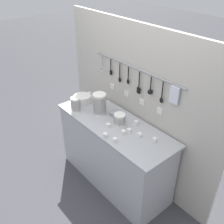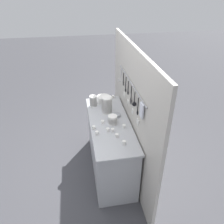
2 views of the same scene
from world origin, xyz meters
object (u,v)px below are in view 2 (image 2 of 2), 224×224
object	(u,v)px
steel_mixing_bowl	(116,115)
cup_front_right	(124,143)
cup_mid_row	(117,135)
bowl_stack_back_corner	(113,120)
cup_edge_far	(103,122)
bowl_stack_nested_right	(107,105)
plate_stack	(103,99)
cup_back_right	(97,133)
cup_beside_plates	(108,130)
cup_edge_near	(94,128)
bowl_stack_wide_centre	(93,101)
cup_front_left	(124,126)
cup_centre	(113,97)
cup_by_caddy	(113,130)

from	to	relation	value
steel_mixing_bowl	cup_front_right	distance (m)	0.66
cup_mid_row	cup_front_right	size ratio (longest dim) A/B	1.00
bowl_stack_back_corner	cup_edge_far	xyz separation A→B (m)	(-0.03, -0.14, -0.04)
bowl_stack_nested_right	plate_stack	world-z (taller)	bowl_stack_nested_right
steel_mixing_bowl	cup_front_right	bearing A→B (deg)	-2.71
cup_mid_row	cup_back_right	size ratio (longest dim) A/B	1.00
cup_beside_plates	steel_mixing_bowl	bearing A→B (deg)	152.07
cup_edge_near	cup_beside_plates	xyz separation A→B (m)	(0.09, 0.18, 0.00)
plate_stack	bowl_stack_wide_centre	bearing A→B (deg)	-54.54
cup_edge_near	cup_front_left	xyz separation A→B (m)	(0.04, 0.42, 0.00)
steel_mixing_bowl	cup_beside_plates	xyz separation A→B (m)	(0.36, -0.19, 0.00)
cup_centre	cup_beside_plates	bearing A→B (deg)	-14.47
cup_edge_far	cup_front_right	size ratio (longest dim) A/B	1.00
bowl_stack_nested_right	plate_stack	distance (m)	0.37
bowl_stack_wide_centre	cup_back_right	bearing A→B (deg)	-2.38
cup_edge_far	bowl_stack_wide_centre	bearing A→B (deg)	-171.29
bowl_stack_nested_right	cup_by_caddy	xyz separation A→B (m)	(0.51, 0.00, -0.11)
cup_mid_row	cup_beside_plates	xyz separation A→B (m)	(-0.14, -0.10, 0.00)
steel_mixing_bowl	cup_edge_near	world-z (taller)	cup_edge_near
cup_front_right	bowl_stack_wide_centre	bearing A→B (deg)	-164.81
bowl_stack_back_corner	steel_mixing_bowl	bearing A→B (deg)	153.86
cup_by_caddy	bowl_stack_nested_right	bearing A→B (deg)	-179.83
cup_back_right	cup_mid_row	bearing A→B (deg)	68.05
cup_mid_row	cup_centre	distance (m)	1.11
bowl_stack_wide_centre	bowl_stack_nested_right	xyz separation A→B (m)	(0.23, 0.19, 0.04)
plate_stack	cup_mid_row	world-z (taller)	plate_stack
bowl_stack_wide_centre	cup_by_caddy	bearing A→B (deg)	14.12
cup_edge_near	cup_by_caddy	bearing A→B (deg)	67.31
cup_by_caddy	cup_back_right	distance (m)	0.22
bowl_stack_nested_right	cup_by_caddy	world-z (taller)	bowl_stack_nested_right
cup_by_caddy	cup_front_left	size ratio (longest dim) A/B	1.00
cup_mid_row	cup_front_right	xyz separation A→B (m)	(0.16, 0.06, 0.00)
bowl_stack_back_corner	bowl_stack_nested_right	bearing A→B (deg)	-173.89
cup_centre	cup_front_right	xyz separation A→B (m)	(1.25, -0.09, 0.00)
bowl_stack_back_corner	cup_front_right	bearing A→B (deg)	7.10
bowl_stack_back_corner	cup_front_left	size ratio (longest dim) A/B	2.78
cup_front_left	cup_edge_far	bearing A→B (deg)	-119.75
steel_mixing_bowl	cup_edge_far	size ratio (longest dim) A/B	2.65
bowl_stack_wide_centre	cup_mid_row	xyz separation A→B (m)	(0.87, 0.22, -0.07)
cup_edge_far	cup_edge_near	bearing A→B (deg)	-49.94
bowl_stack_back_corner	steel_mixing_bowl	xyz separation A→B (m)	(-0.18, 0.09, -0.04)
cup_by_caddy	cup_beside_plates	xyz separation A→B (m)	(-0.02, -0.06, 0.00)
cup_front_right	cup_front_left	xyz separation A→B (m)	(-0.35, 0.08, 0.00)
cup_edge_near	plate_stack	bearing A→B (deg)	162.48
bowl_stack_nested_right	cup_beside_plates	distance (m)	0.51
bowl_stack_wide_centre	cup_edge_far	distance (m)	0.53
bowl_stack_wide_centre	cup_edge_near	distance (m)	0.65
cup_edge_near	cup_back_right	bearing A→B (deg)	12.02
cup_beside_plates	cup_by_caddy	bearing A→B (deg)	74.54
cup_mid_row	cup_back_right	xyz separation A→B (m)	(-0.10, -0.25, 0.00)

